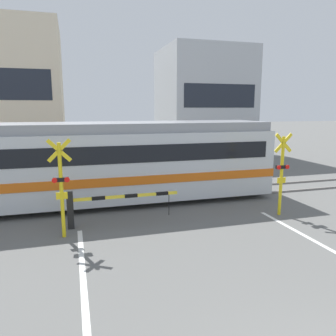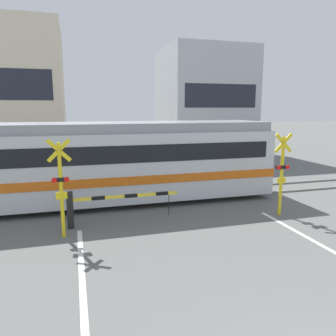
{
  "view_description": "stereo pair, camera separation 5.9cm",
  "coord_description": "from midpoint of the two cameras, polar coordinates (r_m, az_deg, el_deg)",
  "views": [
    {
      "loc": [
        -3.28,
        -1.95,
        3.74
      ],
      "look_at": [
        0.0,
        9.3,
        1.6
      ],
      "focal_mm": 35.0,
      "sensor_mm": 36.0,
      "label": 1
    },
    {
      "loc": [
        -3.23,
        -1.97,
        3.74
      ],
      "look_at": [
        0.0,
        9.3,
        1.6
      ],
      "focal_mm": 35.0,
      "sensor_mm": 36.0,
      "label": 2
    }
  ],
  "objects": [
    {
      "name": "crossing_signal_left",
      "position": [
        9.9,
        -18.0,
        -2.65
      ],
      "size": [
        0.68,
        0.15,
        2.91
      ],
      "color": "yellow",
      "rests_on": "ground_plane"
    },
    {
      "name": "crossing_barrier_far",
      "position": [
        17.0,
        4.45,
        0.16
      ],
      "size": [
        3.61,
        0.2,
        1.18
      ],
      "color": "black",
      "rests_on": "ground_plane"
    },
    {
      "name": "commuter_train",
      "position": [
        13.38,
        -25.38,
        0.62
      ],
      "size": [
        20.22,
        3.06,
        3.19
      ],
      "color": "silver",
      "rests_on": "ground_plane"
    },
    {
      "name": "rail_track_far",
      "position": [
        14.61,
        -2.59,
        -4.33
      ],
      "size": [
        50.0,
        0.1,
        0.08
      ],
      "color": "gray",
      "rests_on": "ground_plane"
    },
    {
      "name": "building_left_of_street",
      "position": [
        25.76,
        -25.47,
        11.52
      ],
      "size": [
        6.89,
        6.54,
        9.41
      ],
      "color": "beige",
      "rests_on": "ground_plane"
    },
    {
      "name": "crossing_signal_right",
      "position": [
        12.07,
        19.35,
        -0.45
      ],
      "size": [
        0.68,
        0.15,
        2.91
      ],
      "color": "yellow",
      "rests_on": "ground_plane"
    },
    {
      "name": "pedestrian",
      "position": [
        18.64,
        -3.46,
        1.93
      ],
      "size": [
        0.38,
        0.23,
        1.75
      ],
      "color": "brown",
      "rests_on": "ground_plane"
    },
    {
      "name": "crossing_barrier_near",
      "position": [
        10.77,
        -11.95,
        -6.05
      ],
      "size": [
        3.61,
        0.2,
        1.18
      ],
      "color": "black",
      "rests_on": "ground_plane"
    },
    {
      "name": "building_right_of_street",
      "position": [
        27.47,
        6.35,
        11.28
      ],
      "size": [
        6.62,
        6.54,
        8.42
      ],
      "color": "#B2B7BC",
      "rests_on": "ground_plane"
    },
    {
      "name": "rail_track_near",
      "position": [
        13.27,
        -1.14,
        -5.84
      ],
      "size": [
        50.0,
        0.1,
        0.08
      ],
      "color": "gray",
      "rests_on": "ground_plane"
    }
  ]
}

